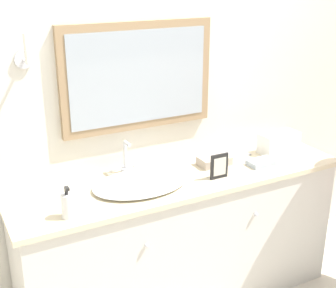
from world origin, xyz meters
TOP-DOWN VIEW (x-y plane):
  - wall_back at (-0.00, 0.62)m, footprint 8.00×0.18m
  - vanity_counter at (0.00, 0.31)m, footprint 1.95×0.56m
  - sink_basin at (-0.26, 0.29)m, footprint 0.53×0.41m
  - soap_bottle at (-0.70, 0.14)m, footprint 0.06×0.06m
  - appliance_box at (0.72, 0.33)m, footprint 0.25×0.13m
  - picture_frame at (0.17, 0.18)m, footprint 0.11×0.01m
  - hand_towel_near_sink at (0.50, 0.21)m, footprint 0.16×0.10m
  - hand_towel_far_corner at (0.25, 0.35)m, footprint 0.19×0.12m
  - metal_tray at (0.46, 0.43)m, footprint 0.15×0.12m

SIDE VIEW (x-z plane):
  - vanity_counter at x=0.00m, z-range 0.00..0.85m
  - metal_tray at x=0.46m, z-range 0.84..0.85m
  - hand_towel_near_sink at x=0.50m, z-range 0.84..0.88m
  - sink_basin at x=-0.26m, z-range 0.76..0.96m
  - hand_towel_far_corner at x=0.25m, z-range 0.84..0.90m
  - soap_bottle at x=-0.70m, z-range 0.83..0.99m
  - appliance_box at x=0.72m, z-range 0.84..0.97m
  - picture_frame at x=0.17m, z-range 0.84..0.99m
  - wall_back at x=0.00m, z-range 0.00..2.55m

